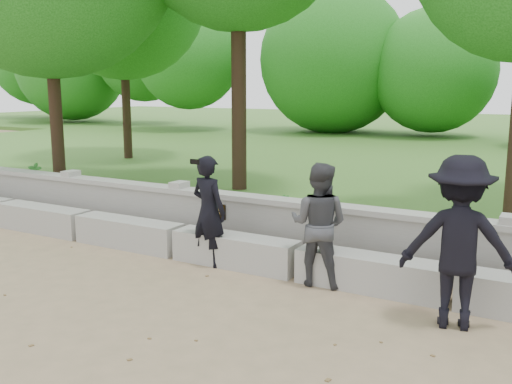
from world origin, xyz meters
TOP-DOWN VIEW (x-y plane):
  - ground at (0.00, 0.00)m, footprint 80.00×80.00m
  - lawn at (0.00, 14.00)m, footprint 40.00×22.00m
  - concrete_bench at (0.00, 1.90)m, footprint 11.90×0.45m
  - parapet_wall at (0.00, 2.60)m, footprint 12.50×0.35m
  - man_main at (0.65, 1.76)m, footprint 0.64×0.58m
  - visitor_left at (2.33, 1.80)m, footprint 0.82×0.67m
  - visitor_mid at (4.14, 1.31)m, footprint 1.31×0.92m
  - shrub_a at (-5.27, 3.63)m, footprint 0.39×0.33m
  - shrub_b at (1.00, 3.43)m, footprint 0.37×0.36m
  - shrub_c at (1.95, 3.30)m, footprint 0.62×0.60m

SIDE VIEW (x-z plane):
  - ground at x=0.00m, z-range 0.00..0.00m
  - lawn at x=0.00m, z-range 0.00..0.25m
  - concrete_bench at x=0.00m, z-range 0.00..0.45m
  - parapet_wall at x=0.00m, z-range 0.01..0.91m
  - shrub_b at x=1.00m, z-range 0.25..0.77m
  - shrub_c at x=1.95m, z-range 0.25..0.77m
  - shrub_a at x=-5.27m, z-range 0.25..0.87m
  - man_main at x=0.65m, z-range 0.00..1.59m
  - visitor_left at x=2.33m, z-range 0.00..1.60m
  - visitor_mid at x=4.14m, z-range 0.00..1.85m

